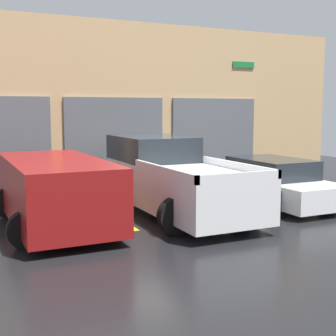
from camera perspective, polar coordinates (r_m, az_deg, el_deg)
name	(u,v)px	position (r m, az deg, el deg)	size (l,w,h in m)	color
ground_plane	(159,206)	(12.67, -1.10, -4.65)	(28.00, 28.00, 0.00)	black
shophouse_building	(117,108)	(15.45, -6.21, 7.30)	(17.01, 0.68, 5.38)	tan
pickup_truck	(171,178)	(11.84, 0.40, -1.19)	(2.54, 5.57, 1.87)	white
sedan_white	(273,182)	(13.22, 12.67, -1.73)	(2.19, 4.23, 1.25)	white
sedan_side	(55,190)	(10.61, -13.56, -2.62)	(2.43, 4.53, 1.51)	maroon
parking_stripe_left	(120,220)	(11.16, -5.87, -6.30)	(0.12, 2.20, 0.01)	gold
parking_stripe_centre	(227,208)	(12.45, 7.24, -4.90)	(0.12, 2.20, 0.01)	gold
parking_stripe_right	(314,199)	(14.25, 17.43, -3.64)	(0.12, 2.20, 0.01)	gold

